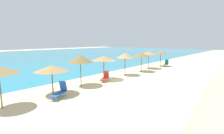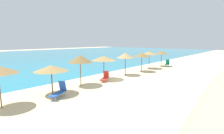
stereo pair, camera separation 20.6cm
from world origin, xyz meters
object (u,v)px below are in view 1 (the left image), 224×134
(beach_umbrella_6, at_px, (141,55))
(beach_umbrella_5, at_px, (125,55))
(beach_umbrella_8, at_px, (161,53))
(beach_umbrella_2, at_px, (52,68))
(beach_umbrella_3, at_px, (80,59))
(lounge_chair_2, at_px, (60,91))
(lounge_chair_1, at_px, (166,63))
(beach_umbrella_4, at_px, (104,58))
(beach_umbrella_7, at_px, (149,53))
(lounge_chair_0, at_px, (105,77))

(beach_umbrella_6, bearing_deg, beach_umbrella_5, 176.20)
(beach_umbrella_5, distance_m, beach_umbrella_8, 10.08)
(beach_umbrella_2, xyz_separation_m, beach_umbrella_3, (3.18, 0.38, 0.48))
(lounge_chair_2, bearing_deg, beach_umbrella_2, -28.62)
(beach_umbrella_3, relative_size, lounge_chair_1, 2.00)
(lounge_chair_1, relative_size, lounge_chair_2, 0.86)
(beach_umbrella_4, xyz_separation_m, beach_umbrella_8, (13.63, -0.39, -0.05))
(beach_umbrella_7, bearing_deg, beach_umbrella_8, -6.45)
(beach_umbrella_4, height_order, lounge_chair_2, beach_umbrella_4)
(beach_umbrella_2, distance_m, lounge_chair_2, 1.97)
(beach_umbrella_2, bearing_deg, beach_umbrella_5, 1.06)
(beach_umbrella_3, distance_m, beach_umbrella_4, 3.33)
(beach_umbrella_4, relative_size, beach_umbrella_5, 0.95)
(beach_umbrella_8, bearing_deg, beach_umbrella_7, 173.55)
(beach_umbrella_3, xyz_separation_m, beach_umbrella_8, (16.96, -0.28, -0.27))
(beach_umbrella_4, xyz_separation_m, lounge_chair_2, (-6.56, -1.56, -1.92))
(beach_umbrella_3, bearing_deg, beach_umbrella_6, -2.37)
(lounge_chair_0, height_order, lounge_chair_2, lounge_chair_2)
(lounge_chair_0, relative_size, lounge_chair_1, 1.13)
(beach_umbrella_4, height_order, beach_umbrella_8, beach_umbrella_4)
(beach_umbrella_7, distance_m, beach_umbrella_8, 3.48)
(lounge_chair_0, distance_m, lounge_chair_1, 14.84)
(beach_umbrella_8, bearing_deg, beach_umbrella_2, -179.71)
(beach_umbrella_3, distance_m, beach_umbrella_5, 6.88)
(beach_umbrella_5, bearing_deg, beach_umbrella_8, -0.48)
(beach_umbrella_2, relative_size, beach_umbrella_5, 0.94)
(beach_umbrella_6, xyz_separation_m, lounge_chair_2, (-13.63, -1.02, -1.90))
(beach_umbrella_2, relative_size, lounge_chair_1, 1.79)
(lounge_chair_1, bearing_deg, beach_umbrella_5, 70.09)
(beach_umbrella_6, xyz_separation_m, lounge_chair_1, (7.37, -0.58, -1.90))
(beach_umbrella_3, relative_size, beach_umbrella_4, 1.10)
(beach_umbrella_4, distance_m, beach_umbrella_8, 13.64)
(beach_umbrella_3, height_order, beach_umbrella_7, beach_umbrella_3)
(beach_umbrella_6, relative_size, lounge_chair_2, 1.53)
(beach_umbrella_5, relative_size, beach_umbrella_8, 1.08)
(beach_umbrella_3, height_order, lounge_chair_2, beach_umbrella_3)
(beach_umbrella_2, bearing_deg, beach_umbrella_6, -0.20)
(lounge_chair_0, relative_size, lounge_chair_2, 0.97)
(beach_umbrella_2, bearing_deg, beach_umbrella_3, 6.84)
(beach_umbrella_8, distance_m, lounge_chair_0, 14.14)
(beach_umbrella_3, height_order, beach_umbrella_4, beach_umbrella_3)
(beach_umbrella_6, height_order, beach_umbrella_8, beach_umbrella_6)
(lounge_chair_1, bearing_deg, beach_umbrella_8, 32.54)
(beach_umbrella_6, bearing_deg, beach_umbrella_4, 175.62)
(beach_umbrella_5, relative_size, lounge_chair_2, 1.63)
(beach_umbrella_5, xyz_separation_m, lounge_chair_0, (-3.93, -0.19, -2.10))
(beach_umbrella_8, height_order, lounge_chair_0, beach_umbrella_8)
(beach_umbrella_4, bearing_deg, beach_umbrella_3, -178.08)
(beach_umbrella_4, xyz_separation_m, beach_umbrella_7, (10.17, -0.00, 0.04))
(beach_umbrella_4, bearing_deg, lounge_chair_2, -166.58)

